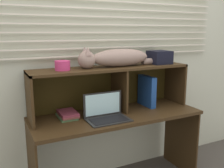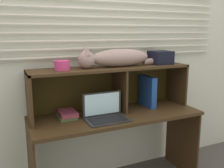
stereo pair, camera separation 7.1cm
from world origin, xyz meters
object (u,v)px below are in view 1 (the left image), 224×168
book_stack (67,115)px  small_basket (62,66)px  laptop (106,114)px  binder_upright (147,91)px  storage_box (159,57)px  cat (116,58)px

book_stack → small_basket: 0.43m
laptop → small_basket: small_basket is taller
binder_upright → storage_box: 0.36m
storage_box → small_basket: bearing=180.0°
small_basket → storage_box: storage_box is taller
book_stack → storage_box: storage_box is taller
cat → laptop: 0.52m
cat → storage_box: (0.48, -0.00, -0.02)m
small_basket → storage_box: (0.98, 0.00, 0.02)m
cat → book_stack: size_ratio=4.17×
laptop → binder_upright: binder_upright is taller
cat → storage_box: cat is taller
binder_upright → storage_box: size_ratio=1.52×
book_stack → small_basket: size_ratio=1.79×
cat → laptop: cat is taller
binder_upright → small_basket: bearing=180.0°
book_stack → storage_box: size_ratio=1.13×
laptop → small_basket: size_ratio=2.84×
cat → binder_upright: bearing=-0.0°
cat → laptop: size_ratio=2.62×
cat → binder_upright: cat is taller
laptop → binder_upright: (0.53, 0.18, 0.11)m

